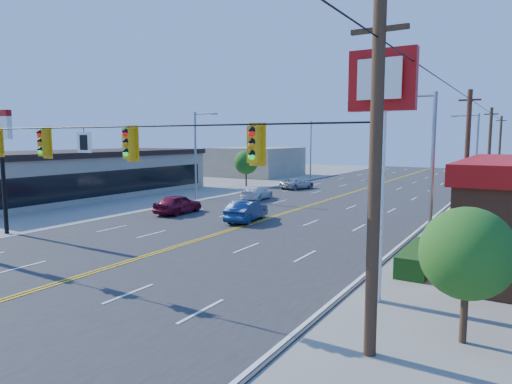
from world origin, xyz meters
The scene contains 21 objects.
ground centered at (0.00, 0.00, 0.00)m, with size 160.00×160.00×0.00m, color gray.
road centered at (0.00, 20.00, 0.03)m, with size 20.00×120.00×0.06m, color #2D2D30.
signal_span centered at (-0.12, 0.00, 4.89)m, with size 24.32×0.34×9.00m.
kfc_pylon centered at (11.00, 4.00, 6.04)m, with size 2.20×0.36×8.50m.
strip_mall centered at (-22.00, 18.00, 2.25)m, with size 10.40×26.40×4.40m.
pizza_hut_sign centered at (-11.00, 4.00, 5.18)m, with size 1.90×0.30×6.85m.
streetlight_se centered at (10.79, 14.00, 4.51)m, with size 2.55×0.25×8.00m.
streetlight_ne centered at (10.79, 38.00, 4.51)m, with size 2.55×0.25×8.00m.
streetlight_sw centered at (-10.79, 22.00, 4.51)m, with size 2.55×0.25×8.00m.
streetlight_nw centered at (-10.79, 48.00, 4.51)m, with size 2.55×0.25×8.00m.
utility_pole_near centered at (12.20, 18.00, 4.20)m, with size 0.28×0.28×8.40m, color #47301E.
utility_pole_mid centered at (12.20, 36.00, 4.20)m, with size 0.28×0.28×8.40m, color #47301E.
utility_pole_far centered at (12.20, 54.00, 4.20)m, with size 0.28×0.28×8.40m, color #47301E.
tree_kfc_rear centered at (13.50, 22.00, 2.93)m, with size 2.94×2.94×4.41m.
tree_kfc_front centered at (14.00, 2.00, 2.51)m, with size 2.52×2.52×3.78m.
tree_west centered at (-13.00, 34.00, 2.79)m, with size 2.80×2.80×4.20m.
bld_west_far centered at (-20.00, 48.00, 2.10)m, with size 11.00×12.00×4.20m, color tan.
car_magenta centered at (-6.78, 14.49, 0.71)m, with size 1.68×4.19×1.43m, color maroon.
car_blue centered at (-0.77, 14.45, 0.70)m, with size 1.49×4.28×1.41m, color navy.
car_white centered at (-5.74, 24.18, 0.62)m, with size 1.75×4.30×1.25m, color white.
car_silver centered at (-6.34, 34.00, 0.59)m, with size 1.94×4.21×1.17m, color #AEAFB3.
Camera 1 is at (15.23, -11.25, 5.61)m, focal length 32.00 mm.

